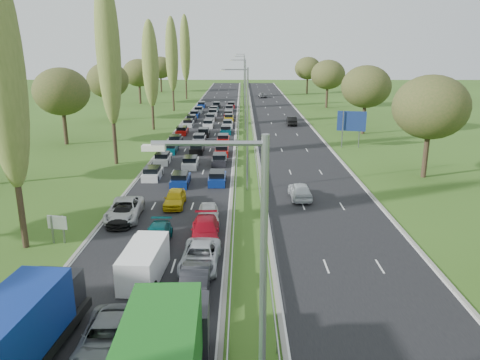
{
  "coord_description": "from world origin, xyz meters",
  "views": [
    {
      "loc": [
        4.01,
        -1.84,
        13.77
      ],
      "look_at": [
        3.78,
        41.41,
        1.5
      ],
      "focal_mm": 35.0,
      "sensor_mm": 36.0,
      "label": 1
    }
  ],
  "objects": [
    {
      "name": "near_carriageway",
      "position": [
        -2.25,
        82.5,
        0.0
      ],
      "size": [
        10.5,
        215.0,
        0.04
      ],
      "primitive_type": "cube",
      "color": "black",
      "rests_on": "ground"
    },
    {
      "name": "near_car_10",
      "position": [
        1.27,
        25.9,
        0.75
      ],
      "size": [
        2.59,
        5.32,
        1.46
      ],
      "primitive_type": "imported",
      "rotation": [
        0.0,
        0.0,
        -0.03
      ],
      "color": "#B7BBC2",
      "rests_on": "near_carriageway"
    },
    {
      "name": "far_car_2",
      "position": [
        9.68,
        133.36,
        0.69
      ],
      "size": [
        2.58,
        4.97,
        1.34
      ],
      "primitive_type": "imported",
      "rotation": [
        0.0,
        0.0,
        3.22
      ],
      "color": "slate",
      "rests_on": "far_carriageway"
    },
    {
      "name": "lamp_columns",
      "position": [
        4.5,
        78.0,
        6.0
      ],
      "size": [
        0.18,
        140.18,
        12.0
      ],
      "color": "gray",
      "rests_on": "ground"
    },
    {
      "name": "poplar_row",
      "position": [
        -11.5,
        68.17,
        12.39
      ],
      "size": [
        2.8,
        127.8,
        22.44
      ],
      "color": "#2D2116",
      "rests_on": "ground"
    },
    {
      "name": "near_car_6",
      "position": [
        -2.25,
        16.95,
        0.78
      ],
      "size": [
        2.75,
        5.56,
        1.52
      ],
      "primitive_type": "imported",
      "rotation": [
        0.0,
        0.0,
        0.04
      ],
      "color": "slate",
      "rests_on": "near_carriageway"
    },
    {
      "name": "far_car_0",
      "position": [
        9.45,
        40.22,
        0.81
      ],
      "size": [
        2.04,
        4.69,
        1.57
      ],
      "primitive_type": "imported",
      "rotation": [
        0.0,
        0.0,
        3.18
      ],
      "color": "silver",
      "rests_on": "far_carriageway"
    },
    {
      "name": "direction_sign",
      "position": [
        19.4,
        63.78,
        3.57
      ],
      "size": [
        3.91,
        1.03,
        5.2
      ],
      "color": "gray",
      "rests_on": "ground"
    },
    {
      "name": "white_van_rear",
      "position": [
        -2.01,
        24.54,
        1.08
      ],
      "size": [
        2.06,
        5.26,
        2.11
      ],
      "rotation": [
        0.0,
        0.0,
        -0.06
      ],
      "color": "white",
      "rests_on": "near_carriageway"
    },
    {
      "name": "woodland_right",
      "position": [
        24.0,
        66.67,
        7.68
      ],
      "size": [
        8.0,
        153.0,
        11.1
      ],
      "color": "#2D2116",
      "rests_on": "ground"
    },
    {
      "name": "near_car_7",
      "position": [
        -2.13,
        29.55,
        0.69
      ],
      "size": [
        1.98,
        4.64,
        1.33
      ],
      "primitive_type": "imported",
      "rotation": [
        0.0,
        0.0,
        0.02
      ],
      "color": "#04464A",
      "rests_on": "near_carriageway"
    },
    {
      "name": "near_car_9",
      "position": [
        1.29,
        22.39,
        0.79
      ],
      "size": [
        1.68,
        4.7,
        1.54
      ],
      "primitive_type": "imported",
      "rotation": [
        0.0,
        0.0,
        -0.01
      ],
      "color": "black",
      "rests_on": "near_carriageway"
    },
    {
      "name": "near_car_2",
      "position": [
        -5.8,
        34.84,
        0.81
      ],
      "size": [
        2.89,
        5.82,
        1.58
      ],
      "primitive_type": "imported",
      "rotation": [
        0.0,
        0.0,
        0.05
      ],
      "color": "silver",
      "rests_on": "near_carriageway"
    },
    {
      "name": "near_car_12",
      "position": [
        1.26,
        34.08,
        0.72
      ],
      "size": [
        1.99,
        4.25,
        1.41
      ],
      "primitive_type": "imported",
      "rotation": [
        0.0,
        0.0,
        0.08
      ],
      "color": "silver",
      "rests_on": "near_carriageway"
    },
    {
      "name": "central_reservation",
      "position": [
        4.5,
        82.5,
        0.55
      ],
      "size": [
        2.36,
        215.0,
        0.32
      ],
      "color": "gray",
      "rests_on": "ground"
    },
    {
      "name": "far_car_1",
      "position": [
        13.06,
        83.91,
        0.82
      ],
      "size": [
        1.76,
        4.86,
        1.59
      ],
      "primitive_type": "imported",
      "rotation": [
        0.0,
        0.0,
        3.13
      ],
      "color": "black",
      "rests_on": "far_carriageway"
    },
    {
      "name": "white_van_front",
      "position": [
        -2.33,
        24.94,
        0.95
      ],
      "size": [
        1.8,
        4.59,
        1.85
      ],
      "rotation": [
        0.0,
        0.0,
        -0.04
      ],
      "color": "silver",
      "rests_on": "near_carriageway"
    },
    {
      "name": "traffic_queue_fill",
      "position": [
        -2.25,
        77.7,
        0.44
      ],
      "size": [
        9.06,
        69.56,
        0.8
      ],
      "color": "silver",
      "rests_on": "ground"
    },
    {
      "name": "blue_lorry",
      "position": [
        -5.6,
        15.97,
        1.94
      ],
      "size": [
        2.46,
        8.84,
        3.73
      ],
      "rotation": [
        0.0,
        0.0,
        -0.09
      ],
      "color": "black",
      "rests_on": "near_carriageway"
    },
    {
      "name": "far_carriageway",
      "position": [
        11.25,
        82.5,
        0.0
      ],
      "size": [
        10.5,
        215.0,
        0.04
      ],
      "primitive_type": "cube",
      "color": "black",
      "rests_on": "ground"
    },
    {
      "name": "near_car_11",
      "position": [
        1.26,
        30.43,
        0.76
      ],
      "size": [
        2.28,
        5.15,
        1.47
      ],
      "primitive_type": "imported",
      "rotation": [
        0.0,
        0.0,
        0.04
      ],
      "color": "#9D0919",
      "rests_on": "near_carriageway"
    },
    {
      "name": "near_car_3",
      "position": [
        -5.72,
        33.99,
        0.7
      ],
      "size": [
        1.95,
        4.71,
        1.36
      ],
      "primitive_type": "imported",
      "rotation": [
        0.0,
        0.0,
        0.01
      ],
      "color": "black",
      "rests_on": "near_carriageway"
    },
    {
      "name": "ground",
      "position": [
        4.5,
        80.0,
        0.0
      ],
      "size": [
        260.0,
        260.0,
        0.0
      ],
      "primitive_type": "plane",
      "color": "#325319",
      "rests_on": "ground"
    },
    {
      "name": "info_sign",
      "position": [
        -9.4,
        29.74,
        1.37
      ],
      "size": [
        1.49,
        0.4,
        2.1
      ],
      "color": "gray",
      "rests_on": "ground"
    },
    {
      "name": "woodland_left",
      "position": [
        -22.0,
        62.63,
        7.68
      ],
      "size": [
        8.0,
        166.0,
        11.1
      ],
      "color": "#2D2116",
      "rests_on": "ground"
    },
    {
      "name": "near_car_8",
      "position": [
        -2.06,
        38.01,
        0.76
      ],
      "size": [
        1.77,
        4.35,
        1.48
      ],
      "primitive_type": "imported",
      "rotation": [
        0.0,
        0.0,
        0.01
      ],
      "color": "gold",
      "rests_on": "near_carriageway"
    }
  ]
}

